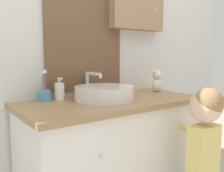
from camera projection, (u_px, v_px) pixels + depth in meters
name	position (u px, v px, depth m)	size (l,w,h in m)	color
wall_back	(91.00, 34.00, 1.88)	(3.20, 0.18, 2.50)	silver
vanity_counter	(113.00, 158.00, 1.72)	(1.24, 0.59, 0.83)	silver
sink_basin	(104.00, 93.00, 1.64)	(0.39, 0.44, 0.18)	silver
toothbrush_holder	(44.00, 95.00, 1.61)	(0.08, 0.08, 0.20)	#4C93C6
soap_dispenser	(60.00, 91.00, 1.66)	(0.06, 0.06, 0.15)	white
child_figure	(204.00, 144.00, 1.49)	(0.21, 0.46, 0.94)	slate
teddy_bear	(157.00, 82.00, 2.02)	(0.10, 0.08, 0.18)	beige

